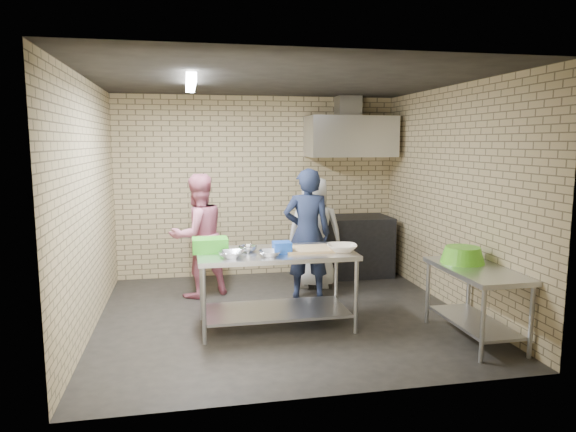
% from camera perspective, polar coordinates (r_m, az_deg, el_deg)
% --- Properties ---
extents(floor, '(4.20, 4.20, 0.00)m').
position_cam_1_polar(floor, '(6.21, -0.55, -10.85)').
color(floor, black).
rests_on(floor, ground).
extents(ceiling, '(4.20, 4.20, 0.00)m').
position_cam_1_polar(ceiling, '(5.91, -0.59, 14.73)').
color(ceiling, black).
rests_on(ceiling, ground).
extents(back_wall, '(4.20, 0.06, 2.70)m').
position_cam_1_polar(back_wall, '(7.88, -3.28, 3.24)').
color(back_wall, tan).
rests_on(back_wall, ground).
extents(front_wall, '(4.20, 0.06, 2.70)m').
position_cam_1_polar(front_wall, '(3.98, 4.77, -1.57)').
color(front_wall, tan).
rests_on(front_wall, ground).
extents(left_wall, '(0.06, 4.00, 2.70)m').
position_cam_1_polar(left_wall, '(5.90, -21.05, 1.07)').
color(left_wall, tan).
rests_on(left_wall, ground).
extents(right_wall, '(0.06, 4.00, 2.70)m').
position_cam_1_polar(right_wall, '(6.63, 17.58, 1.95)').
color(right_wall, tan).
rests_on(right_wall, ground).
extents(prep_table, '(1.69, 0.84, 0.84)m').
position_cam_1_polar(prep_table, '(5.74, -1.33, -8.03)').
color(prep_table, silver).
rests_on(prep_table, floor).
extents(side_counter, '(0.60, 1.20, 0.75)m').
position_cam_1_polar(side_counter, '(5.73, 19.83, -9.03)').
color(side_counter, silver).
rests_on(side_counter, floor).
extents(stove, '(1.20, 0.70, 0.90)m').
position_cam_1_polar(stove, '(7.97, 6.81, -3.29)').
color(stove, black).
rests_on(stove, floor).
extents(range_hood, '(1.30, 0.60, 0.60)m').
position_cam_1_polar(range_hood, '(7.86, 6.90, 8.65)').
color(range_hood, silver).
rests_on(range_hood, back_wall).
extents(hood_duct, '(0.35, 0.30, 0.30)m').
position_cam_1_polar(hood_duct, '(8.02, 6.61, 11.86)').
color(hood_duct, '#A5A8AD').
rests_on(hood_duct, back_wall).
extents(wall_shelf, '(0.80, 0.20, 0.04)m').
position_cam_1_polar(wall_shelf, '(8.14, 8.48, 7.34)').
color(wall_shelf, '#3F2B19').
rests_on(wall_shelf, back_wall).
extents(fluorescent_fixture, '(0.10, 1.25, 0.08)m').
position_cam_1_polar(fluorescent_fixture, '(5.81, -10.64, 14.12)').
color(fluorescent_fixture, white).
rests_on(fluorescent_fixture, ceiling).
extents(green_crate, '(0.38, 0.28, 0.15)m').
position_cam_1_polar(green_crate, '(5.67, -8.55, -3.16)').
color(green_crate, green).
rests_on(green_crate, prep_table).
extents(blue_tub, '(0.19, 0.19, 0.12)m').
position_cam_1_polar(blue_tub, '(5.54, -0.65, -3.48)').
color(blue_tub, '#1849B7').
rests_on(blue_tub, prep_table).
extents(cutting_board, '(0.52, 0.39, 0.03)m').
position_cam_1_polar(cutting_board, '(5.69, 2.18, -3.67)').
color(cutting_board, tan).
rests_on(cutting_board, prep_table).
extents(mixing_bowl_a, '(0.31, 0.31, 0.06)m').
position_cam_1_polar(mixing_bowl_a, '(5.38, -6.24, -4.20)').
color(mixing_bowl_a, silver).
rests_on(mixing_bowl_a, prep_table).
extents(mixing_bowl_b, '(0.24, 0.24, 0.06)m').
position_cam_1_polar(mixing_bowl_b, '(5.64, -4.44, -3.61)').
color(mixing_bowl_b, '#AAABB0').
rests_on(mixing_bowl_b, prep_table).
extents(mixing_bowl_c, '(0.28, 0.28, 0.06)m').
position_cam_1_polar(mixing_bowl_c, '(5.40, -1.99, -4.12)').
color(mixing_bowl_c, silver).
rests_on(mixing_bowl_c, prep_table).
extents(ceramic_bowl, '(0.38, 0.38, 0.08)m').
position_cam_1_polar(ceramic_bowl, '(5.65, 5.95, -3.52)').
color(ceramic_bowl, beige).
rests_on(ceramic_bowl, prep_table).
extents(green_basin, '(0.46, 0.46, 0.17)m').
position_cam_1_polar(green_basin, '(5.82, 18.61, -4.05)').
color(green_basin, '#59C626').
rests_on(green_basin, side_counter).
extents(bottle_red, '(0.07, 0.07, 0.18)m').
position_cam_1_polar(bottle_red, '(8.06, 6.81, 8.14)').
color(bottle_red, '#B22619').
rests_on(bottle_red, wall_shelf).
extents(bottle_green, '(0.06, 0.06, 0.15)m').
position_cam_1_polar(bottle_green, '(8.19, 9.49, 7.98)').
color(bottle_green, green).
rests_on(bottle_green, wall_shelf).
extents(man_navy, '(0.68, 0.51, 1.69)m').
position_cam_1_polar(man_navy, '(6.73, 2.12, -1.94)').
color(man_navy, black).
rests_on(man_navy, floor).
extents(woman_pink, '(0.98, 0.90, 1.61)m').
position_cam_1_polar(woman_pink, '(6.89, -9.85, -2.13)').
color(woman_pink, '#D16F87').
rests_on(woman_pink, floor).
extents(woman_white, '(0.87, 0.68, 1.56)m').
position_cam_1_polar(woman_white, '(7.22, 2.94, -1.79)').
color(woman_white, silver).
rests_on(woman_white, floor).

